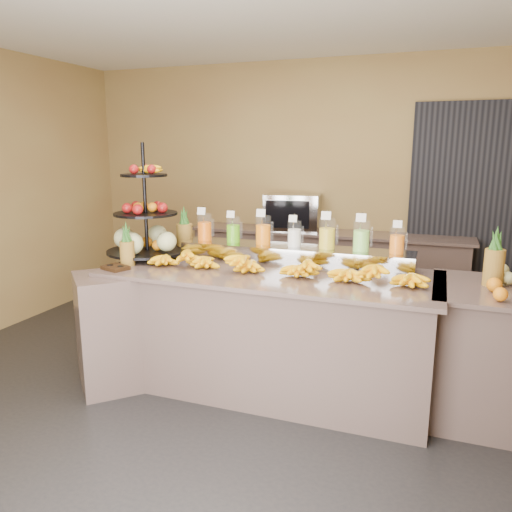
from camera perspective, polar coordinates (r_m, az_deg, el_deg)
The scene contains 19 objects.
ground at distance 3.83m, azimuth -0.05°, elevation -16.51°, with size 6.00×6.00×0.00m, color black.
room_envelope at distance 4.05m, azimuth 6.46°, elevation 12.70°, with size 6.04×5.02×2.82m.
buffet_counter at distance 3.89m, azimuth -0.32°, elevation -8.45°, with size 2.75×1.25×0.93m.
right_counter at distance 3.84m, azimuth 27.25°, elevation -10.14°, with size 1.08×0.88×0.93m.
back_ledge at distance 5.69m, azimuth 7.85°, elevation -1.81°, with size 3.10×0.55×0.93m.
pitcher_tray at distance 3.96m, azimuth 4.37°, elevation 0.04°, with size 1.85×0.30×0.15m, color gray.
juice_pitcher_orange_a at distance 4.20m, azimuth -5.88°, elevation 3.15°, with size 0.12×0.13×0.29m.
juice_pitcher_green at distance 4.10m, azimuth -2.61°, elevation 2.88°, with size 0.11×0.12×0.28m.
juice_pitcher_orange_b at distance 4.00m, azimuth 0.83°, elevation 2.79°, with size 0.12×0.13×0.30m.
juice_pitcher_milk at distance 3.93m, azimuth 4.41°, elevation 2.38°, with size 0.11×0.11×0.26m.
juice_pitcher_lemon at distance 3.86m, azimuth 8.13°, elevation 2.34°, with size 0.13×0.13×0.31m.
juice_pitcher_lime at distance 3.82m, azimuth 11.94°, elevation 2.06°, with size 0.13×0.13×0.30m.
juice_pitcher_orange_c at distance 3.79m, azimuth 15.82°, elevation 1.59°, with size 0.11×0.11×0.26m.
banana_heap at distance 3.68m, azimuth 2.25°, elevation -0.84°, with size 2.15×0.19×0.18m.
fruit_stand at distance 4.28m, azimuth -11.88°, elevation 3.00°, with size 0.81×0.81×0.95m.
condiment_caddy at distance 3.96m, azimuth -15.77°, elevation -1.29°, with size 0.19×0.14×0.03m, color black.
pineapple_left_a at distance 4.05m, azimuth -14.52°, elevation 0.71°, with size 0.11×0.11×0.35m.
pineapple_left_b at distance 4.44m, azimuth -8.16°, elevation 2.38°, with size 0.14×0.14×0.42m.
oven_warmer at distance 5.65m, azimuth 4.23°, elevation 5.05°, with size 0.60×0.42×0.40m, color gray.
Camera 1 is at (1.16, -3.14, 1.85)m, focal length 35.00 mm.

